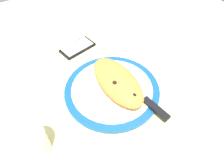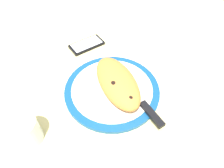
{
  "view_description": "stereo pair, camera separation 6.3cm",
  "coord_description": "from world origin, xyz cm",
  "px_view_note": "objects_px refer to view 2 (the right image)",
  "views": [
    {
      "loc": [
        36.78,
        -17.9,
        51.58
      ],
      "look_at": [
        0.0,
        0.0,
        3.53
      ],
      "focal_mm": 32.98,
      "sensor_mm": 36.0,
      "label": 1
    },
    {
      "loc": [
        39.09,
        -12.04,
        51.58
      ],
      "look_at": [
        0.0,
        0.0,
        3.53
      ],
      "focal_mm": 32.98,
      "sensor_mm": 36.0,
      "label": 2
    }
  ],
  "objects_px": {
    "plate": "(112,90)",
    "water_glass": "(26,132)",
    "smartphone": "(87,45)",
    "fork": "(91,91)",
    "calzone": "(117,82)",
    "knife": "(144,105)"
  },
  "relations": [
    {
      "from": "fork",
      "to": "knife",
      "type": "distance_m",
      "value": 0.17
    },
    {
      "from": "plate",
      "to": "water_glass",
      "type": "bearing_deg",
      "value": -71.1
    },
    {
      "from": "plate",
      "to": "knife",
      "type": "bearing_deg",
      "value": 36.51
    },
    {
      "from": "calzone",
      "to": "knife",
      "type": "bearing_deg",
      "value": 31.32
    },
    {
      "from": "knife",
      "to": "smartphone",
      "type": "xyz_separation_m",
      "value": [
        -0.34,
        -0.1,
        -0.01
      ]
    },
    {
      "from": "fork",
      "to": "water_glass",
      "type": "xyz_separation_m",
      "value": [
        0.1,
        -0.19,
        0.02
      ]
    },
    {
      "from": "plate",
      "to": "fork",
      "type": "distance_m",
      "value": 0.07
    },
    {
      "from": "calzone",
      "to": "knife",
      "type": "distance_m",
      "value": 0.11
    },
    {
      "from": "knife",
      "to": "water_glass",
      "type": "height_order",
      "value": "water_glass"
    },
    {
      "from": "plate",
      "to": "fork",
      "type": "xyz_separation_m",
      "value": [
        -0.01,
        -0.07,
        0.01
      ]
    },
    {
      "from": "calzone",
      "to": "water_glass",
      "type": "relative_size",
      "value": 2.91
    },
    {
      "from": "knife",
      "to": "water_glass",
      "type": "bearing_deg",
      "value": -90.9
    },
    {
      "from": "calzone",
      "to": "fork",
      "type": "relative_size",
      "value": 1.49
    },
    {
      "from": "plate",
      "to": "water_glass",
      "type": "height_order",
      "value": "water_glass"
    },
    {
      "from": "smartphone",
      "to": "water_glass",
      "type": "relative_size",
      "value": 1.77
    },
    {
      "from": "plate",
      "to": "knife",
      "type": "distance_m",
      "value": 0.12
    },
    {
      "from": "plate",
      "to": "smartphone",
      "type": "distance_m",
      "value": 0.25
    },
    {
      "from": "knife",
      "to": "water_glass",
      "type": "xyz_separation_m",
      "value": [
        -0.01,
        -0.33,
        0.02
      ]
    },
    {
      "from": "plate",
      "to": "smartphone",
      "type": "relative_size",
      "value": 2.11
    },
    {
      "from": "calzone",
      "to": "fork",
      "type": "xyz_separation_m",
      "value": [
        -0.01,
        -0.08,
        -0.03
      ]
    },
    {
      "from": "knife",
      "to": "smartphone",
      "type": "height_order",
      "value": "knife"
    },
    {
      "from": "fork",
      "to": "smartphone",
      "type": "bearing_deg",
      "value": 170.97
    }
  ]
}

